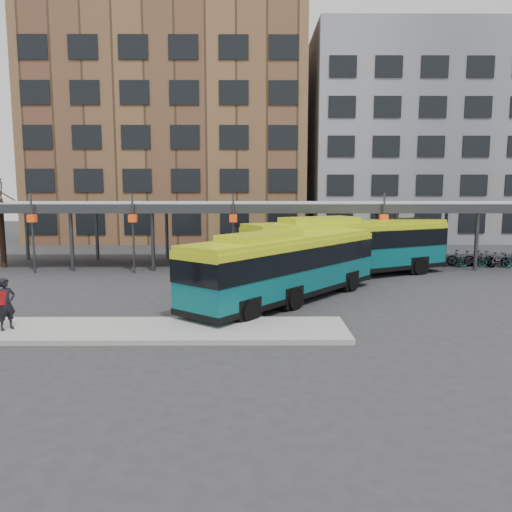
# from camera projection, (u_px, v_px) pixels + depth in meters

# --- Properties ---
(ground) EXTENTS (120.00, 120.00, 0.00)m
(ground) POSITION_uv_depth(u_px,v_px,m) (297.00, 312.00, 20.57)
(ground) COLOR #28282B
(ground) RESTS_ON ground
(boarding_island) EXTENTS (14.00, 3.00, 0.18)m
(boarding_island) POSITION_uv_depth(u_px,v_px,m) (149.00, 330.00, 17.56)
(boarding_island) COLOR gray
(boarding_island) RESTS_ON ground
(canopy) EXTENTS (40.00, 6.53, 4.80)m
(canopy) POSITION_uv_depth(u_px,v_px,m) (280.00, 206.00, 32.81)
(canopy) COLOR #999B9E
(canopy) RESTS_ON ground
(tree) EXTENTS (1.64, 1.64, 5.60)m
(tree) POSITION_uv_depth(u_px,v_px,m) (2.00, 230.00, 32.05)
(tree) COLOR black
(tree) RESTS_ON ground
(building_brick) EXTENTS (26.00, 14.00, 22.00)m
(building_brick) POSITION_uv_depth(u_px,v_px,m) (173.00, 130.00, 50.78)
(building_brick) COLOR brown
(building_brick) RESTS_ON ground
(building_grey) EXTENTS (24.00, 14.00, 20.00)m
(building_grey) POSITION_uv_depth(u_px,v_px,m) (427.00, 140.00, 51.05)
(building_grey) COLOR slate
(building_grey) RESTS_ON ground
(bus_front) EXTENTS (9.28, 10.57, 3.21)m
(bus_front) POSITION_uv_depth(u_px,v_px,m) (287.00, 265.00, 22.27)
(bus_front) COLOR #074F55
(bus_front) RESTS_ON ground
(bus_rear) EXTENTS (12.53, 8.23, 3.50)m
(bus_rear) POSITION_uv_depth(u_px,v_px,m) (349.00, 246.00, 28.42)
(bus_rear) COLOR #074F55
(bus_rear) RESTS_ON ground
(pedestrian) EXTENTS (0.73, 0.79, 1.82)m
(pedestrian) POSITION_uv_depth(u_px,v_px,m) (6.00, 303.00, 17.20)
(pedestrian) COLOR black
(pedestrian) RESTS_ON boarding_island
(bike_rack) EXTENTS (7.94, 1.71, 1.07)m
(bike_rack) POSITION_uv_depth(u_px,v_px,m) (493.00, 259.00, 32.44)
(bike_rack) COLOR slate
(bike_rack) RESTS_ON ground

